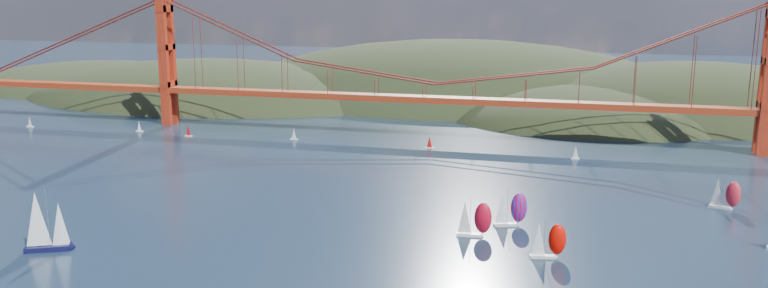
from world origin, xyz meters
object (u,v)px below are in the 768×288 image
sloop_navy (44,222)px  racer_rwb (510,208)px  racer_1 (547,240)px  racer_3 (725,194)px  racer_0 (473,218)px

sloop_navy → racer_rwb: (102.28, 45.95, -2.28)m
racer_1 → racer_3: size_ratio=1.01×
sloop_navy → racer_0: size_ratio=1.59×
racer_1 → racer_3: racer_1 is taller
racer_3 → racer_rwb: racer_rwb is taller
racer_3 → racer_rwb: bearing=-131.9°
sloop_navy → racer_rwb: bearing=-2.1°
racer_rwb → racer_0: bearing=-146.6°
racer_1 → racer_rwb: (-10.37, 21.23, 0.30)m
sloop_navy → racer_1: 115.36m
sloop_navy → racer_rwb: size_ratio=1.60×
sloop_navy → racer_rwb: sloop_navy is taller
sloop_navy → racer_3: bearing=-0.5°
racer_0 → racer_1: 21.14m
racer_0 → sloop_navy: bearing=-164.4°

